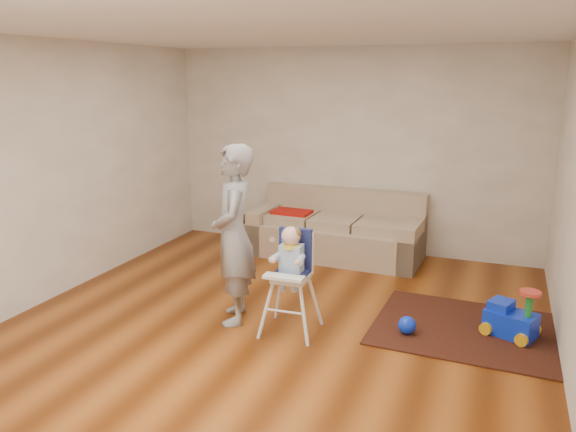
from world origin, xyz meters
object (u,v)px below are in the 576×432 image
(sofa, at_px, (336,225))
(toy_ball, at_px, (407,325))
(ride_on_toy, at_px, (512,311))
(side_table, at_px, (255,233))
(high_chair, at_px, (291,282))
(adult, at_px, (234,235))

(sofa, relative_size, toy_ball, 13.49)
(ride_on_toy, bearing_deg, sofa, 164.69)
(side_table, distance_m, toy_ball, 3.09)
(high_chair, xyz_separation_m, adult, (-0.60, 0.05, 0.37))
(side_table, bearing_deg, ride_on_toy, -26.13)
(high_chair, bearing_deg, toy_ball, 14.17)
(side_table, height_order, toy_ball, side_table)
(sofa, distance_m, toy_ball, 2.40)
(sofa, height_order, side_table, sofa)
(side_table, relative_size, ride_on_toy, 0.94)
(sofa, xyz_separation_m, toy_ball, (1.28, -2.00, -0.33))
(toy_ball, bearing_deg, side_table, 141.23)
(sofa, relative_size, high_chair, 2.19)
(sofa, distance_m, ride_on_toy, 2.75)
(sofa, height_order, adult, adult)
(ride_on_toy, distance_m, adult, 2.65)
(ride_on_toy, xyz_separation_m, high_chair, (-1.91, -0.63, 0.24))
(adult, bearing_deg, sofa, 147.27)
(side_table, relative_size, high_chair, 0.43)
(toy_ball, xyz_separation_m, high_chair, (-1.03, -0.31, 0.39))
(ride_on_toy, distance_m, toy_ball, 0.95)
(sofa, height_order, toy_ball, sofa)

